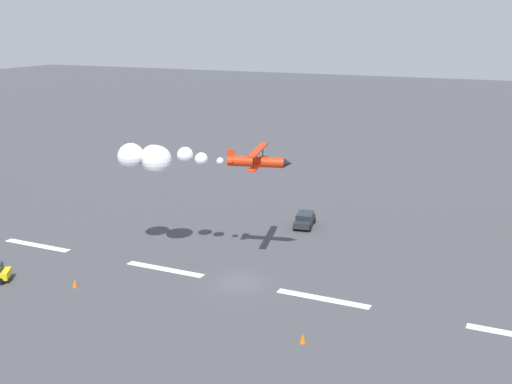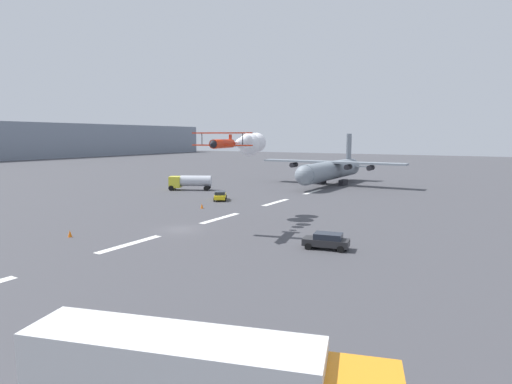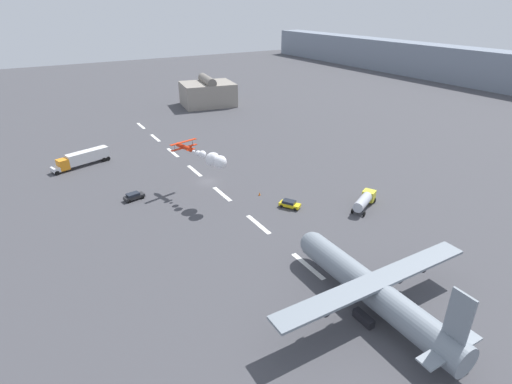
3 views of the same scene
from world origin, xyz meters
The scene contains 8 objects.
ground_plane centered at (0.00, 0.00, 0.00)m, with size 440.00×440.00×0.00m, color #424247.
runway_stripe_3 centered at (-7.70, 0.00, 0.01)m, with size 8.00×0.90×0.01m, color white.
runway_stripe_4 centered at (7.70, 0.00, 0.01)m, with size 8.00×0.90×0.01m, color white.
runway_stripe_5 centered at (23.11, 0.00, 0.01)m, with size 8.00×0.90×0.01m, color white.
stunt_biplane_red centered at (9.61, -3.15, 9.70)m, with size 16.43×7.42×2.94m.
followme_car_yellow centered at (0.45, -17.37, 0.81)m, with size 2.65×4.53×1.52m.
traffic_cone_near centered at (-8.82, 7.67, 0.38)m, with size 0.44×0.44×0.75m, color orange.
traffic_cone_far centered at (12.51, 6.73, 0.38)m, with size 0.44×0.44×0.75m, color orange.
Camera 1 is at (-22.93, 46.14, 22.18)m, focal length 44.46 mm.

